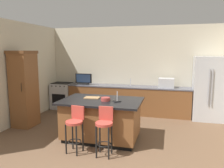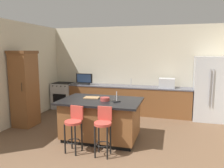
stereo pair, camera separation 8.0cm
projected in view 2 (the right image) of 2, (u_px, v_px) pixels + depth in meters
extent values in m
cube|color=beige|center=(133.00, 69.00, 7.43)|extent=(6.24, 0.12, 2.87)
cube|color=beige|center=(15.00, 73.00, 6.09)|extent=(0.12, 4.89, 2.87)
cube|color=brown|center=(128.00, 100.00, 7.24)|extent=(3.99, 0.60, 0.88)
cube|color=#4C4C56|center=(128.00, 87.00, 7.17)|extent=(4.01, 0.62, 0.04)
cube|color=black|center=(101.00, 137.00, 5.16)|extent=(1.60, 0.97, 0.09)
cube|color=brown|center=(101.00, 119.00, 5.09)|extent=(1.68, 1.05, 0.80)
cube|color=black|center=(101.00, 101.00, 5.03)|extent=(1.84, 1.21, 0.04)
cube|color=#B7BABF|center=(209.00, 89.00, 6.45)|extent=(0.87, 0.71, 1.90)
cylinder|color=gray|center=(210.00, 88.00, 6.08)|extent=(0.02, 0.02, 1.04)
cylinder|color=gray|center=(213.00, 88.00, 6.06)|extent=(0.02, 0.02, 1.04)
cube|color=#B7BABF|center=(64.00, 96.00, 7.88)|extent=(0.72, 0.60, 0.91)
cube|color=black|center=(59.00, 99.00, 7.60)|extent=(0.50, 0.01, 0.33)
cube|color=black|center=(63.00, 83.00, 7.81)|extent=(0.65, 0.50, 0.02)
cylinder|color=black|center=(53.00, 86.00, 7.58)|extent=(0.04, 0.03, 0.04)
cylinder|color=black|center=(57.00, 86.00, 7.54)|extent=(0.04, 0.03, 0.04)
cylinder|color=black|center=(61.00, 86.00, 7.50)|extent=(0.04, 0.03, 0.04)
cylinder|color=black|center=(65.00, 86.00, 7.46)|extent=(0.04, 0.03, 0.04)
cube|color=brown|center=(25.00, 89.00, 5.95)|extent=(0.53, 0.60, 2.06)
cube|color=brown|center=(22.00, 52.00, 5.81)|extent=(0.57, 0.64, 0.08)
cylinder|color=#332819|center=(22.00, 87.00, 5.59)|extent=(0.02, 0.02, 0.22)
cube|color=#B7BABF|center=(167.00, 83.00, 6.82)|extent=(0.48, 0.36, 0.30)
cube|color=black|center=(84.00, 84.00, 7.53)|extent=(0.35, 0.16, 0.05)
cube|color=black|center=(84.00, 78.00, 7.50)|extent=(0.58, 0.05, 0.32)
cube|color=#1E2D47|center=(84.00, 78.00, 7.48)|extent=(0.51, 0.01, 0.28)
cylinder|color=#B2B2B7|center=(131.00, 82.00, 7.23)|extent=(0.02, 0.02, 0.24)
cylinder|color=#B2B2B7|center=(117.00, 96.00, 4.91)|extent=(0.02, 0.02, 0.22)
cylinder|color=#B23D33|center=(73.00, 122.00, 4.38)|extent=(0.34, 0.34, 0.05)
cube|color=#B23D33|center=(77.00, 112.00, 4.49)|extent=(0.29, 0.07, 0.28)
cylinder|color=black|center=(65.00, 139.00, 4.36)|extent=(0.03, 0.03, 0.61)
cylinder|color=black|center=(75.00, 141.00, 4.27)|extent=(0.03, 0.03, 0.61)
cylinder|color=black|center=(72.00, 135.00, 4.58)|extent=(0.03, 0.03, 0.61)
cylinder|color=black|center=(82.00, 137.00, 4.49)|extent=(0.03, 0.03, 0.61)
torus|color=black|center=(74.00, 141.00, 4.44)|extent=(0.28, 0.28, 0.02)
cylinder|color=#B23D33|center=(103.00, 124.00, 4.22)|extent=(0.34, 0.34, 0.05)
cube|color=#B23D33|center=(105.00, 113.00, 4.34)|extent=(0.29, 0.05, 0.28)
cylinder|color=black|center=(95.00, 142.00, 4.18)|extent=(0.03, 0.03, 0.63)
cylinder|color=black|center=(107.00, 144.00, 4.12)|extent=(0.03, 0.03, 0.63)
cylinder|color=black|center=(99.00, 137.00, 4.42)|extent=(0.03, 0.03, 0.63)
cylinder|color=black|center=(110.00, 139.00, 4.36)|extent=(0.03, 0.03, 0.63)
torus|color=black|center=(103.00, 144.00, 4.28)|extent=(0.28, 0.28, 0.02)
cylinder|color=#993833|center=(105.00, 99.00, 4.94)|extent=(0.21, 0.21, 0.08)
cube|color=black|center=(114.00, 100.00, 4.96)|extent=(0.09, 0.16, 0.01)
cube|color=black|center=(117.00, 102.00, 4.81)|extent=(0.15, 0.15, 0.02)
cube|color=#A87F51|center=(92.00, 98.00, 5.25)|extent=(0.38, 0.28, 0.02)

